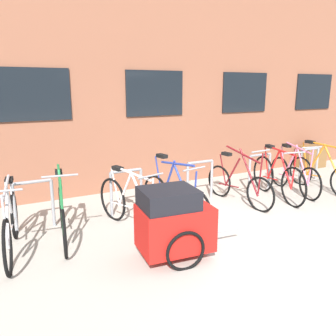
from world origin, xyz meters
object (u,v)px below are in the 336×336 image
object	(u,v)px
planter_box	(311,156)
bike_trailer	(173,222)
bicycle_red	(277,178)
bicycle_green	(62,215)
bicycle_maroon	(239,184)
bicycle_pink	(294,175)
bicycle_white	(131,205)
bicycle_silver	(11,226)
bicycle_blue	(174,198)
bicycle_orange	(321,173)

from	to	relation	value
planter_box	bike_trailer	bearing A→B (deg)	-154.68
bicycle_red	bike_trailer	xyz separation A→B (m)	(-2.99, -1.21, 0.08)
bicycle_green	bicycle_maroon	distance (m)	3.25
bicycle_pink	bicycle_white	distance (m)	3.69
bicycle_green	bicycle_maroon	size ratio (longest dim) A/B	0.98
bike_trailer	planter_box	size ratio (longest dim) A/B	2.11
bicycle_pink	planter_box	size ratio (longest dim) A/B	2.37
bicycle_red	planter_box	bearing A→B (deg)	28.67
bicycle_silver	bicycle_red	distance (m)	4.80
bicycle_white	bicycle_blue	distance (m)	0.75
bicycle_pink	bicycle_blue	world-z (taller)	bicycle_blue
bicycle_red	bike_trailer	distance (m)	3.22
bicycle_silver	bicycle_orange	bearing A→B (deg)	0.09
bicycle_green	bicycle_red	bearing A→B (deg)	-0.06
bicycle_pink	bicycle_maroon	bearing A→B (deg)	-179.98
bicycle_maroon	bicycle_white	xyz separation A→B (m)	(-2.23, -0.20, 0.02)
bicycle_silver	planter_box	size ratio (longest dim) A/B	2.54
bicycle_green	bicycle_maroon	world-z (taller)	bicycle_maroon
bicycle_red	bicycle_orange	distance (m)	1.17
bicycle_red	bicycle_orange	bearing A→B (deg)	-4.04
bicycle_silver	planter_box	world-z (taller)	bicycle_silver
bicycle_maroon	bike_trailer	world-z (taller)	bicycle_maroon
bicycle_maroon	bicycle_white	distance (m)	2.24
bicycle_silver	bicycle_blue	world-z (taller)	bicycle_blue
bicycle_green	bicycle_silver	world-z (taller)	bicycle_green
bicycle_white	bicycle_blue	xyz separation A→B (m)	(0.75, 0.01, -0.01)
bicycle_pink	bicycle_silver	world-z (taller)	bicycle_pink
bicycle_pink	bicycle_silver	bearing A→B (deg)	-177.88
bike_trailer	planter_box	world-z (taller)	bike_trailer
bicycle_pink	bicycle_red	distance (m)	0.59
bicycle_green	bicycle_red	size ratio (longest dim) A/B	0.94
bicycle_silver	bicycle_red	world-z (taller)	bicycle_silver
bicycle_maroon	bike_trailer	xyz separation A→B (m)	(-2.11, -1.31, 0.12)
bicycle_pink	bicycle_blue	size ratio (longest dim) A/B	0.99
bicycle_silver	bicycle_blue	distance (m)	2.45
bicycle_silver	bicycle_maroon	distance (m)	3.93
bicycle_red	bicycle_blue	distance (m)	2.35
bicycle_green	bicycle_white	distance (m)	1.02
bicycle_blue	bike_trailer	size ratio (longest dim) A/B	1.13
bicycle_green	planter_box	xyz separation A→B (m)	(6.92, 1.53, -0.07)
bicycle_blue	bike_trailer	xyz separation A→B (m)	(-0.63, -1.13, 0.11)
bicycle_white	bicycle_red	bearing A→B (deg)	1.62
bicycle_green	bike_trailer	world-z (taller)	bicycle_green
bicycle_pink	bike_trailer	world-z (taller)	bicycle_pink
bicycle_red	bicycle_orange	xyz separation A→B (m)	(1.17, -0.08, -0.03)
bicycle_white	bike_trailer	world-z (taller)	bicycle_white
bicycle_pink	bicycle_blue	distance (m)	2.94
bicycle_blue	bike_trailer	world-z (taller)	bicycle_blue
bicycle_white	bike_trailer	xyz separation A→B (m)	(0.12, -1.12, 0.10)
bicycle_orange	bicycle_silver	bearing A→B (deg)	-179.91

